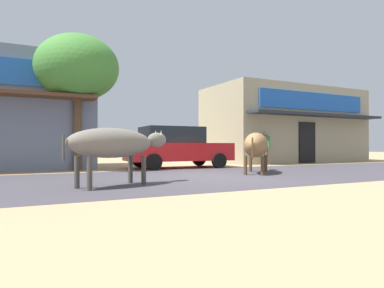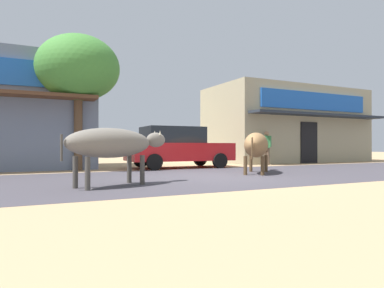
{
  "view_description": "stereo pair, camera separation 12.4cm",
  "coord_description": "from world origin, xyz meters",
  "px_view_note": "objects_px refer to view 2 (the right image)",
  "views": [
    {
      "loc": [
        -5.08,
        -8.71,
        0.9
      ],
      "look_at": [
        -0.16,
        1.01,
        0.95
      ],
      "focal_mm": 32.13,
      "sensor_mm": 36.0,
      "label": 1
    },
    {
      "loc": [
        -4.97,
        -8.77,
        0.9
      ],
      "look_at": [
        -0.16,
        1.01,
        0.95
      ],
      "focal_mm": 32.13,
      "sensor_mm": 36.0,
      "label": 2
    }
  ],
  "objects_px": {
    "roadside_tree": "(78,69)",
    "pedestrian_by_shop": "(267,145)",
    "parked_hatchback_car": "(177,147)",
    "cow_far_dark": "(256,145)",
    "cow_near_brown": "(113,144)"
  },
  "relations": [
    {
      "from": "roadside_tree",
      "to": "cow_near_brown",
      "type": "xyz_separation_m",
      "value": [
        -0.01,
        -5.42,
        -2.75
      ]
    },
    {
      "from": "parked_hatchback_car",
      "to": "cow_near_brown",
      "type": "xyz_separation_m",
      "value": [
        -3.79,
        -5.08,
        0.1
      ]
    },
    {
      "from": "roadside_tree",
      "to": "pedestrian_by_shop",
      "type": "distance_m",
      "value": 8.79
    },
    {
      "from": "roadside_tree",
      "to": "parked_hatchback_car",
      "type": "bearing_deg",
      "value": -5.13
    },
    {
      "from": "parked_hatchback_car",
      "to": "cow_near_brown",
      "type": "distance_m",
      "value": 6.34
    },
    {
      "from": "roadside_tree",
      "to": "pedestrian_by_shop",
      "type": "height_order",
      "value": "roadside_tree"
    },
    {
      "from": "pedestrian_by_shop",
      "to": "roadside_tree",
      "type": "bearing_deg",
      "value": 178.03
    },
    {
      "from": "pedestrian_by_shop",
      "to": "cow_far_dark",
      "type": "bearing_deg",
      "value": -132.31
    },
    {
      "from": "cow_far_dark",
      "to": "pedestrian_by_shop",
      "type": "height_order",
      "value": "pedestrian_by_shop"
    },
    {
      "from": "parked_hatchback_car",
      "to": "cow_near_brown",
      "type": "bearing_deg",
      "value": -126.75
    },
    {
      "from": "parked_hatchback_car",
      "to": "pedestrian_by_shop",
      "type": "height_order",
      "value": "parked_hatchback_car"
    },
    {
      "from": "cow_far_dark",
      "to": "pedestrian_by_shop",
      "type": "bearing_deg",
      "value": 47.69
    },
    {
      "from": "roadside_tree",
      "to": "parked_hatchback_car",
      "type": "distance_m",
      "value": 4.75
    },
    {
      "from": "cow_near_brown",
      "to": "cow_far_dark",
      "type": "relative_size",
      "value": 1.15
    },
    {
      "from": "cow_near_brown",
      "to": "cow_far_dark",
      "type": "xyz_separation_m",
      "value": [
        5.01,
        1.48,
        -0.03
      ]
    }
  ]
}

